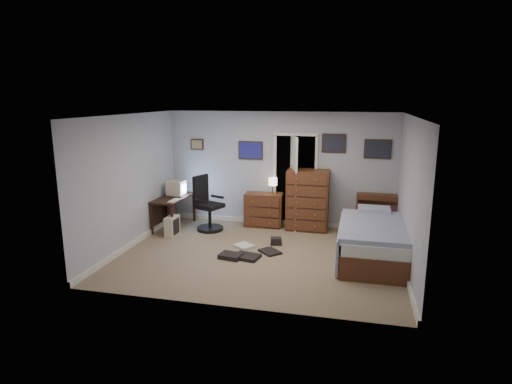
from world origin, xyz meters
TOP-DOWN VIEW (x-y plane):
  - floor at (0.00, 0.00)m, footprint 5.00×4.00m
  - computer_desk at (-2.28, 1.22)m, footprint 0.59×1.21m
  - crt_monitor at (-2.18, 1.37)m, footprint 0.37×0.34m
  - keyboard at (-2.02, 0.87)m, footprint 0.15×0.37m
  - pc_tower at (-2.00, 0.67)m, footprint 0.20×0.39m
  - office_chair at (-1.43, 1.24)m, footprint 0.74×0.74m
  - media_stack at (-2.32, 1.38)m, footprint 0.15×0.15m
  - low_dresser at (-0.31, 1.77)m, footprint 0.85×0.46m
  - table_lamp at (-0.11, 1.77)m, footprint 0.19×0.19m
  - doorway at (0.35, 2.27)m, footprint 0.96×1.12m
  - tall_dresser at (0.66, 1.75)m, footprint 0.88×0.52m
  - headboard_bookcase at (2.14, 1.86)m, footprint 0.93×0.29m
  - bed at (1.98, 0.30)m, footprint 1.21×2.22m
  - wall_posters at (0.57, 1.98)m, footprint 4.38×0.04m
  - floor_clutter at (-0.19, 0.04)m, footprint 1.09×1.17m

SIDE VIEW (x-z plane):
  - floor at x=0.00m, z-range -0.02..0.00m
  - floor_clutter at x=-0.19m, z-range -0.03..0.10m
  - pc_tower at x=-2.00m, z-range 0.00..0.41m
  - bed at x=1.98m, z-range -0.02..0.70m
  - media_stack at x=-2.32m, z-range 0.00..0.72m
  - low_dresser at x=-0.31m, z-range 0.00..0.74m
  - headboard_bookcase at x=2.14m, z-range 0.02..0.85m
  - office_chair at x=-1.43m, z-range -0.13..1.04m
  - computer_desk at x=-2.28m, z-range 0.18..0.87m
  - tall_dresser at x=0.66m, z-range 0.00..1.30m
  - keyboard at x=-2.02m, z-range 0.68..0.71m
  - crt_monitor at x=-2.18m, z-range 0.69..1.02m
  - table_lamp at x=-0.11m, z-range 0.82..1.18m
  - doorway at x=0.35m, z-range -0.02..2.03m
  - wall_posters at x=0.57m, z-range 1.45..2.05m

